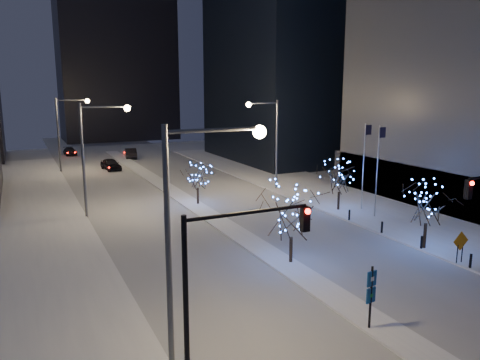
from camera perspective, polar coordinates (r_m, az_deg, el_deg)
ground at (r=23.97m, az=18.04°, el=-17.60°), size 160.00×160.00×0.00m
road at (r=53.32m, az=-8.63°, el=-1.18°), size 20.00×130.00×0.02m
median at (r=48.66m, az=-6.91°, el=-2.25°), size 2.00×80.00×0.15m
east_sidewalk at (r=47.37m, az=14.69°, el=-2.92°), size 10.00×90.00×0.15m
west_sidewalk at (r=36.70m, az=-22.93°, el=-7.58°), size 8.00×90.00×0.15m
horizon_block at (r=109.38m, az=-14.95°, el=15.91°), size 24.00×14.00×42.00m
street_lamp_w_near at (r=18.59m, az=-5.72°, el=-3.92°), size 4.40×0.56×10.00m
street_lamp_w_mid at (r=42.62m, az=-17.27°, el=4.19°), size 4.40×0.56×10.00m
street_lamp_w_far at (r=67.36m, az=-20.45°, el=6.39°), size 4.40×0.56×10.00m
street_lamp_east at (r=51.66m, az=3.63°, el=5.76°), size 3.90×0.56×10.00m
traffic_signal_west at (r=17.55m, az=-1.79°, el=-10.79°), size 5.26×0.43×7.00m
flagpoles at (r=43.36m, az=15.68°, el=2.12°), size 1.35×2.60×8.00m
bollards at (r=37.00m, az=19.00°, el=-6.29°), size 0.16×12.16×0.90m
car_near at (r=67.69m, az=-15.47°, el=1.84°), size 2.53×4.89×1.59m
car_mid at (r=78.50m, az=-13.20°, el=3.21°), size 2.45×5.16×1.63m
car_far at (r=84.76m, az=-20.01°, el=3.28°), size 2.03×4.48×1.27m
holiday_tree_median_near at (r=30.19m, az=6.32°, el=-4.04°), size 5.22×5.22×5.21m
holiday_tree_median_far at (r=45.54m, az=-5.20°, el=0.39°), size 3.69×3.69×4.00m
holiday_tree_plaza_near at (r=35.19m, az=21.87°, el=-2.76°), size 3.79×3.79×4.85m
holiday_tree_plaza_far at (r=44.06m, az=12.04°, el=0.28°), size 3.86×3.86×4.66m
wayfinding_sign at (r=23.26m, az=15.69°, el=-12.96°), size 0.57×0.16×3.22m
construction_sign at (r=33.61m, az=25.29°, el=-7.06°), size 1.28×0.09×2.10m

